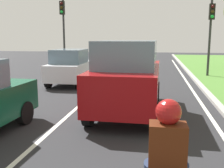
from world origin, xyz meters
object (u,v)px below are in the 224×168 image
(car_suv_ahead, at_px, (128,76))
(car_hatchback_far, at_px, (71,67))
(rider_person, at_px, (167,148))
(traffic_light_near_right, at_px, (211,25))
(traffic_light_overhead_left, at_px, (63,22))

(car_suv_ahead, relative_size, car_hatchback_far, 1.22)
(car_hatchback_far, distance_m, rider_person, 11.10)
(rider_person, bearing_deg, car_hatchback_far, 112.30)
(car_hatchback_far, xyz_separation_m, traffic_light_near_right, (7.42, 3.77, 2.21))
(car_suv_ahead, bearing_deg, traffic_light_near_right, 65.92)
(rider_person, relative_size, traffic_light_near_right, 0.25)
(car_hatchback_far, height_order, traffic_light_near_right, traffic_light_near_right)
(traffic_light_near_right, bearing_deg, traffic_light_overhead_left, 172.11)
(traffic_light_overhead_left, bearing_deg, traffic_light_near_right, -7.89)
(rider_person, xyz_separation_m, traffic_light_near_right, (2.98, 13.93, 1.90))
(rider_person, xyz_separation_m, traffic_light_overhead_left, (-6.60, 15.26, 2.24))
(car_hatchback_far, bearing_deg, traffic_light_near_right, 26.12)
(rider_person, distance_m, traffic_light_near_right, 14.37)
(car_hatchback_far, relative_size, traffic_light_near_right, 0.80)
(car_suv_ahead, xyz_separation_m, traffic_light_near_right, (3.99, 8.52, 1.93))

